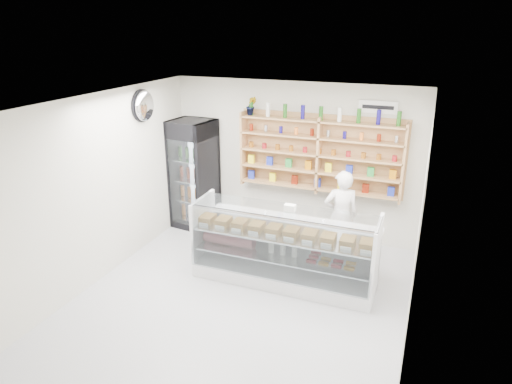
% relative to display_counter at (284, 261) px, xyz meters
% --- Properties ---
extents(room, '(5.00, 5.00, 5.00)m').
position_rel_display_counter_xyz_m(room, '(-0.41, -0.76, 1.06)').
color(room, '#99999E').
rests_on(room, ground).
extents(display_counter, '(2.74, 0.82, 1.19)m').
position_rel_display_counter_xyz_m(display_counter, '(0.00, 0.00, 0.00)').
color(display_counter, white).
rests_on(display_counter, floor).
extents(shop_worker, '(0.65, 0.54, 1.54)m').
position_rel_display_counter_xyz_m(shop_worker, '(0.64, 1.01, 0.43)').
color(shop_worker, white).
rests_on(shop_worker, floor).
extents(drinks_cooler, '(0.83, 0.81, 2.06)m').
position_rel_display_counter_xyz_m(drinks_cooler, '(-2.26, 1.38, 0.70)').
color(drinks_cooler, black).
rests_on(drinks_cooler, floor).
extents(wall_shelving, '(2.84, 0.28, 1.33)m').
position_rel_display_counter_xyz_m(wall_shelving, '(0.09, 1.58, 1.26)').
color(wall_shelving, tan).
rests_on(wall_shelving, back_wall).
extents(potted_plant, '(0.22, 0.19, 0.33)m').
position_rel_display_counter_xyz_m(potted_plant, '(-1.16, 1.58, 2.02)').
color(potted_plant, '#1E6626').
rests_on(potted_plant, wall_shelving).
extents(security_mirror, '(0.15, 0.50, 0.50)m').
position_rel_display_counter_xyz_m(security_mirror, '(-2.58, 0.44, 2.11)').
color(security_mirror, silver).
rests_on(security_mirror, left_wall).
extents(wall_sign, '(0.62, 0.03, 0.20)m').
position_rel_display_counter_xyz_m(wall_sign, '(0.99, 1.71, 2.11)').
color(wall_sign, white).
rests_on(wall_sign, back_wall).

